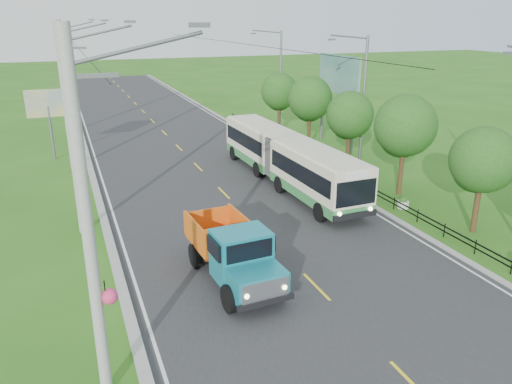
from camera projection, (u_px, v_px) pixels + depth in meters
ground at (316, 287)px, 19.72m from camera, size 240.00×240.00×0.00m
road at (191, 160)px, 37.31m from camera, size 14.00×120.00×0.02m
curb_left at (91, 169)px, 34.82m from camera, size 0.40×120.00×0.15m
curb_right at (279, 151)px, 39.74m from camera, size 0.30×120.00×0.10m
edge_line_left at (99, 169)px, 35.03m from camera, size 0.12×120.00×0.00m
edge_line_right at (273, 152)px, 39.58m from camera, size 0.12×120.00×0.00m
centre_dash at (316, 286)px, 19.71m from camera, size 0.12×2.20×0.00m
railing_right at (324, 166)px, 34.67m from camera, size 0.04×40.00×0.60m
pole_nearest at (91, 232)px, 12.63m from camera, size 3.51×0.44×10.00m
pole_near at (71, 131)px, 23.12m from camera, size 3.51×0.32×10.00m
pole_mid at (65, 96)px, 33.68m from camera, size 3.51×0.32×10.00m
pole_far at (62, 77)px, 44.23m from camera, size 3.51×0.32×10.00m
tree_second at (482, 163)px, 23.81m from camera, size 3.18×3.26×5.30m
tree_third at (404, 129)px, 28.94m from camera, size 3.60×3.62×6.00m
tree_fourth at (349, 117)px, 34.35m from camera, size 3.24×3.31×5.40m
tree_fifth at (310, 101)px, 39.54m from camera, size 3.48×3.52×5.80m
tree_back at (279, 93)px, 44.88m from camera, size 3.30×3.36×5.50m
streetlight_mid at (362, 98)px, 34.06m from camera, size 3.02×0.20×9.07m
streetlight_far at (279, 76)px, 46.37m from camera, size 3.02×0.20×9.07m
planter_near at (403, 203)px, 27.85m from camera, size 0.64×0.64×0.67m
planter_mid at (332, 166)px, 34.88m from camera, size 0.64×0.64×0.67m
planter_far at (285, 141)px, 41.92m from camera, size 0.64×0.64×0.67m
billboard_left at (48, 108)px, 36.30m from camera, size 3.00×0.20×5.20m
billboard_right at (339, 80)px, 39.76m from camera, size 0.24×6.00×7.30m
bus at (287, 156)px, 31.42m from camera, size 2.94×15.71×3.02m
dump_truck at (233, 249)px, 19.76m from camera, size 2.65×6.04×2.48m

